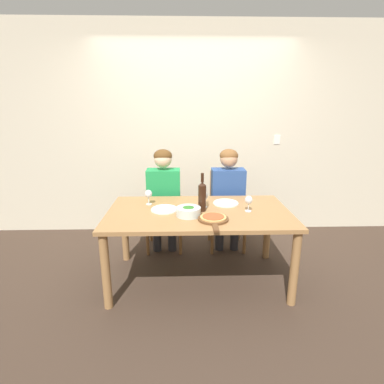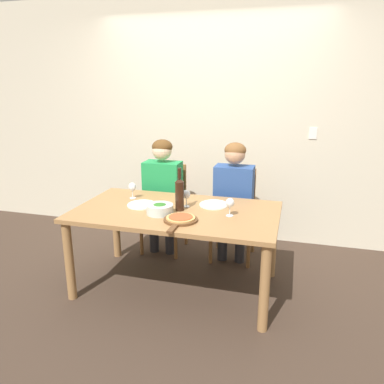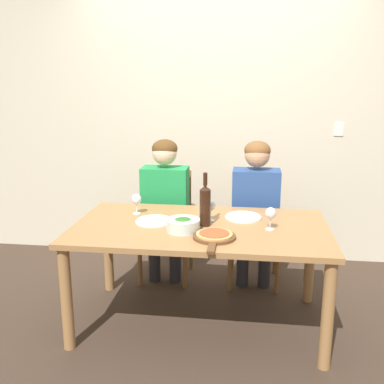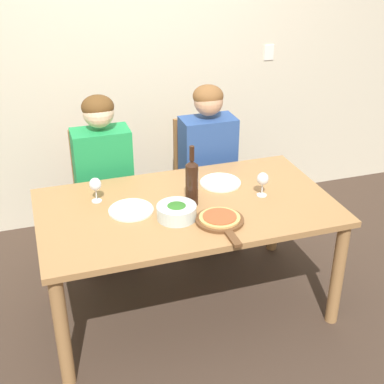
{
  "view_description": "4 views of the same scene",
  "coord_description": "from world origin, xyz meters",
  "px_view_note": "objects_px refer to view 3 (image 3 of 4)",
  "views": [
    {
      "loc": [
        -0.14,
        -2.66,
        1.67
      ],
      "look_at": [
        -0.06,
        0.15,
        0.87
      ],
      "focal_mm": 28.0,
      "sensor_mm": 36.0,
      "label": 1
    },
    {
      "loc": [
        0.94,
        -2.85,
        1.76
      ],
      "look_at": [
        0.12,
        0.07,
        0.87
      ],
      "focal_mm": 35.0,
      "sensor_mm": 36.0,
      "label": 2
    },
    {
      "loc": [
        0.32,
        -2.87,
        1.68
      ],
      "look_at": [
        -0.08,
        0.15,
        0.92
      ],
      "focal_mm": 42.0,
      "sensor_mm": 36.0,
      "label": 3
    },
    {
      "loc": [
        -0.81,
        -2.6,
        2.22
      ],
      "look_at": [
        0.05,
        0.06,
        0.77
      ],
      "focal_mm": 50.0,
      "sensor_mm": 36.0,
      "label": 4
    }
  ],
  "objects_px": {
    "person_woman": "(165,198)",
    "dinner_plate_right": "(243,217)",
    "broccoli_bowl": "(183,225)",
    "wine_bottle": "(205,204)",
    "pizza_on_board": "(214,236)",
    "chair_right": "(255,224)",
    "wine_glass_left": "(136,200)",
    "dinner_plate_left": "(154,221)",
    "wine_glass_right": "(271,214)",
    "chair_left": "(168,221)",
    "wine_glass_centre": "(211,207)",
    "person_man": "(256,201)"
  },
  "relations": [
    {
      "from": "person_woman",
      "to": "dinner_plate_right",
      "type": "relative_size",
      "value": 4.71
    },
    {
      "from": "broccoli_bowl",
      "to": "dinner_plate_right",
      "type": "height_order",
      "value": "broccoli_bowl"
    },
    {
      "from": "dinner_plate_right",
      "to": "person_woman",
      "type": "bearing_deg",
      "value": 143.84
    },
    {
      "from": "wine_bottle",
      "to": "pizza_on_board",
      "type": "xyz_separation_m",
      "value": [
        0.08,
        -0.25,
        -0.13
      ]
    },
    {
      "from": "chair_right",
      "to": "wine_glass_left",
      "type": "distance_m",
      "value": 1.1
    },
    {
      "from": "dinner_plate_left",
      "to": "wine_glass_left",
      "type": "bearing_deg",
      "value": 133.13
    },
    {
      "from": "wine_glass_left",
      "to": "wine_glass_right",
      "type": "xyz_separation_m",
      "value": [
        0.95,
        -0.23,
        0.0
      ]
    },
    {
      "from": "person_woman",
      "to": "wine_glass_right",
      "type": "xyz_separation_m",
      "value": [
        0.84,
        -0.71,
        0.1
      ]
    },
    {
      "from": "dinner_plate_right",
      "to": "wine_glass_right",
      "type": "xyz_separation_m",
      "value": [
        0.18,
        -0.23,
        0.1
      ]
    },
    {
      "from": "dinner_plate_left",
      "to": "wine_glass_right",
      "type": "height_order",
      "value": "wine_glass_right"
    },
    {
      "from": "chair_right",
      "to": "person_woman",
      "type": "distance_m",
      "value": 0.79
    },
    {
      "from": "chair_left",
      "to": "wine_glass_centre",
      "type": "height_order",
      "value": "chair_left"
    },
    {
      "from": "broccoli_bowl",
      "to": "wine_glass_right",
      "type": "height_order",
      "value": "wine_glass_right"
    },
    {
      "from": "wine_glass_left",
      "to": "wine_glass_centre",
      "type": "height_order",
      "value": "same"
    },
    {
      "from": "wine_glass_right",
      "to": "dinner_plate_right",
      "type": "bearing_deg",
      "value": 128.16
    },
    {
      "from": "chair_left",
      "to": "wine_glass_centre",
      "type": "relative_size",
      "value": 6.09
    },
    {
      "from": "pizza_on_board",
      "to": "wine_glass_right",
      "type": "distance_m",
      "value": 0.42
    },
    {
      "from": "dinner_plate_left",
      "to": "wine_glass_centre",
      "type": "height_order",
      "value": "wine_glass_centre"
    },
    {
      "from": "wine_bottle",
      "to": "wine_glass_right",
      "type": "distance_m",
      "value": 0.43
    },
    {
      "from": "chair_left",
      "to": "wine_bottle",
      "type": "height_order",
      "value": "wine_bottle"
    },
    {
      "from": "pizza_on_board",
      "to": "wine_glass_left",
      "type": "height_order",
      "value": "wine_glass_left"
    },
    {
      "from": "wine_glass_left",
      "to": "wine_glass_centre",
      "type": "distance_m",
      "value": 0.56
    },
    {
      "from": "chair_right",
      "to": "broccoli_bowl",
      "type": "bearing_deg",
      "value": -117.29
    },
    {
      "from": "person_woman",
      "to": "wine_glass_left",
      "type": "height_order",
      "value": "person_woman"
    },
    {
      "from": "person_woman",
      "to": "chair_right",
      "type": "bearing_deg",
      "value": 8.56
    },
    {
      "from": "chair_right",
      "to": "wine_glass_centre",
      "type": "distance_m",
      "value": 0.83
    },
    {
      "from": "chair_right",
      "to": "chair_left",
      "type": "bearing_deg",
      "value": 180.0
    },
    {
      "from": "person_woman",
      "to": "wine_glass_centre",
      "type": "distance_m",
      "value": 0.73
    },
    {
      "from": "wine_glass_left",
      "to": "wine_glass_right",
      "type": "relative_size",
      "value": 1.0
    },
    {
      "from": "wine_glass_centre",
      "to": "wine_glass_left",
      "type": "bearing_deg",
      "value": 169.59
    },
    {
      "from": "person_man",
      "to": "dinner_plate_right",
      "type": "bearing_deg",
      "value": -100.87
    },
    {
      "from": "person_man",
      "to": "dinner_plate_left",
      "type": "height_order",
      "value": "person_man"
    },
    {
      "from": "dinner_plate_right",
      "to": "wine_glass_centre",
      "type": "distance_m",
      "value": 0.26
    },
    {
      "from": "chair_left",
      "to": "wine_glass_centre",
      "type": "bearing_deg",
      "value": -57.87
    },
    {
      "from": "person_woman",
      "to": "broccoli_bowl",
      "type": "xyz_separation_m",
      "value": [
        0.27,
        -0.81,
        0.04
      ]
    },
    {
      "from": "person_man",
      "to": "dinner_plate_left",
      "type": "distance_m",
      "value": 0.96
    },
    {
      "from": "person_woman",
      "to": "wine_glass_left",
      "type": "xyz_separation_m",
      "value": [
        -0.12,
        -0.47,
        0.1
      ]
    },
    {
      "from": "chair_left",
      "to": "wine_glass_right",
      "type": "bearing_deg",
      "value": -44.47
    },
    {
      "from": "chair_left",
      "to": "chair_right",
      "type": "relative_size",
      "value": 1.0
    },
    {
      "from": "chair_right",
      "to": "wine_bottle",
      "type": "relative_size",
      "value": 2.53
    },
    {
      "from": "person_man",
      "to": "wine_glass_left",
      "type": "xyz_separation_m",
      "value": [
        -0.87,
        -0.47,
        0.1
      ]
    },
    {
      "from": "person_man",
      "to": "wine_glass_left",
      "type": "bearing_deg",
      "value": -151.3
    },
    {
      "from": "wine_bottle",
      "to": "pizza_on_board",
      "type": "distance_m",
      "value": 0.3
    },
    {
      "from": "chair_left",
      "to": "pizza_on_board",
      "type": "height_order",
      "value": "chair_left"
    },
    {
      "from": "wine_bottle",
      "to": "wine_glass_centre",
      "type": "height_order",
      "value": "wine_bottle"
    },
    {
      "from": "wine_glass_centre",
      "to": "chair_left",
      "type": "bearing_deg",
      "value": 122.13
    },
    {
      "from": "chair_right",
      "to": "dinner_plate_right",
      "type": "xyz_separation_m",
      "value": [
        -0.09,
        -0.59,
        0.25
      ]
    },
    {
      "from": "chair_left",
      "to": "wine_glass_right",
      "type": "xyz_separation_m",
      "value": [
        0.84,
        -0.82,
        0.34
      ]
    },
    {
      "from": "wine_glass_left",
      "to": "wine_bottle",
      "type": "bearing_deg",
      "value": -21.01
    },
    {
      "from": "person_man",
      "to": "wine_glass_left",
      "type": "distance_m",
      "value": 0.99
    }
  ]
}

